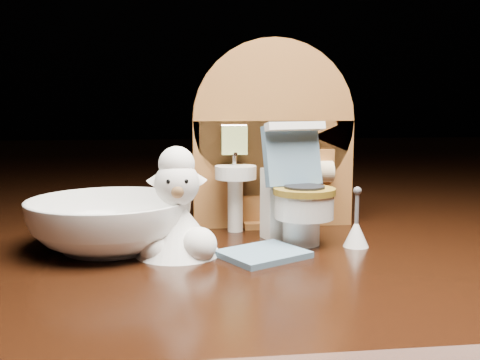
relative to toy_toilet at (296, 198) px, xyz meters
The scene contains 6 objects.
backdrop_panel 0.06m from the toy_toilet, 98.02° to the left, with size 0.13×0.05×0.15m.
toy_toilet is the anchor object (origin of this frame).
bath_mat 0.06m from the toy_toilet, 128.86° to the right, with size 0.05×0.04×0.00m, color slate.
toilet_brush 0.05m from the toy_toilet, 26.27° to the right, with size 0.02×0.02×0.04m.
plush_lamb 0.09m from the toy_toilet, 164.05° to the right, with size 0.06×0.06×0.07m.
ceramic_bowl 0.13m from the toy_toilet, behind, with size 0.11×0.11×0.04m, color white.
Camera 1 is at (-0.08, -0.36, 0.10)m, focal length 40.00 mm.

